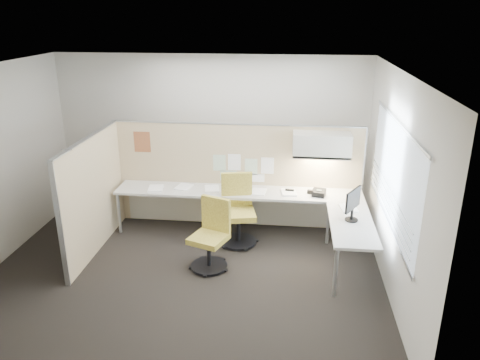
# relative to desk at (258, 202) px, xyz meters

# --- Properties ---
(floor) EXTENTS (5.50, 4.50, 0.01)m
(floor) POSITION_rel_desk_xyz_m (-0.93, -1.13, -0.61)
(floor) COLOR black
(floor) RESTS_ON ground
(ceiling) EXTENTS (5.50, 4.50, 0.01)m
(ceiling) POSITION_rel_desk_xyz_m (-0.93, -1.13, 2.20)
(ceiling) COLOR white
(ceiling) RESTS_ON wall_back
(wall_back) EXTENTS (5.50, 0.02, 2.80)m
(wall_back) POSITION_rel_desk_xyz_m (-0.93, 1.12, 0.80)
(wall_back) COLOR beige
(wall_back) RESTS_ON ground
(wall_front) EXTENTS (5.50, 0.02, 2.80)m
(wall_front) POSITION_rel_desk_xyz_m (-0.93, -3.38, 0.80)
(wall_front) COLOR beige
(wall_front) RESTS_ON ground
(wall_right) EXTENTS (0.02, 4.50, 2.80)m
(wall_right) POSITION_rel_desk_xyz_m (1.82, -1.13, 0.80)
(wall_right) COLOR beige
(wall_right) RESTS_ON ground
(window_pane) EXTENTS (0.01, 2.80, 1.30)m
(window_pane) POSITION_rel_desk_xyz_m (1.79, -1.13, 0.95)
(window_pane) COLOR #ABBAC7
(window_pane) RESTS_ON wall_right
(partition_back) EXTENTS (4.10, 0.06, 1.75)m
(partition_back) POSITION_rel_desk_xyz_m (-0.38, 0.47, 0.27)
(partition_back) COLOR tan
(partition_back) RESTS_ON floor
(partition_left) EXTENTS (0.06, 2.20, 1.75)m
(partition_left) POSITION_rel_desk_xyz_m (-2.43, -0.63, 0.27)
(partition_left) COLOR tan
(partition_left) RESTS_ON floor
(desk) EXTENTS (4.00, 2.07, 0.73)m
(desk) POSITION_rel_desk_xyz_m (0.00, 0.00, 0.00)
(desk) COLOR beige
(desk) RESTS_ON floor
(overhead_bin) EXTENTS (0.90, 0.36, 0.38)m
(overhead_bin) POSITION_rel_desk_xyz_m (0.97, 0.26, 0.91)
(overhead_bin) COLOR beige
(overhead_bin) RESTS_ON partition_back
(task_light_strip) EXTENTS (0.60, 0.06, 0.02)m
(task_light_strip) POSITION_rel_desk_xyz_m (0.97, 0.26, 0.70)
(task_light_strip) COLOR #FFEABF
(task_light_strip) RESTS_ON overhead_bin
(pinned_papers) EXTENTS (1.01, 0.00, 0.47)m
(pinned_papers) POSITION_rel_desk_xyz_m (-0.30, 0.44, 0.43)
(pinned_papers) COLOR #8CBF8C
(pinned_papers) RESTS_ON partition_back
(poster) EXTENTS (0.28, 0.00, 0.35)m
(poster) POSITION_rel_desk_xyz_m (-1.98, 0.44, 0.82)
(poster) COLOR orange
(poster) RESTS_ON partition_back
(chair_left) EXTENTS (0.60, 0.62, 1.00)m
(chair_left) POSITION_rel_desk_xyz_m (-0.59, -1.00, -0.13)
(chair_left) COLOR black
(chair_left) RESTS_ON floor
(chair_right) EXTENTS (0.61, 0.63, 1.09)m
(chair_right) POSITION_rel_desk_xyz_m (-0.30, -0.20, -0.09)
(chair_right) COLOR black
(chair_right) RESTS_ON floor
(monitor) EXTENTS (0.24, 0.39, 0.46)m
(monitor) POSITION_rel_desk_xyz_m (1.37, -0.81, 0.40)
(monitor) COLOR black
(monitor) RESTS_ON desk
(phone) EXTENTS (0.25, 0.23, 0.12)m
(phone) POSITION_rel_desk_xyz_m (0.95, 0.07, 0.18)
(phone) COLOR black
(phone) RESTS_ON desk
(stapler) EXTENTS (0.14, 0.06, 0.05)m
(stapler) POSITION_rel_desk_xyz_m (0.50, 0.18, 0.15)
(stapler) COLOR black
(stapler) RESTS_ON desk
(tape_dispenser) EXTENTS (0.11, 0.09, 0.06)m
(tape_dispenser) POSITION_rel_desk_xyz_m (0.83, 0.15, 0.16)
(tape_dispenser) COLOR black
(tape_dispenser) RESTS_ON desk
(coat_hook) EXTENTS (0.18, 0.45, 1.36)m
(coat_hook) POSITION_rel_desk_xyz_m (-2.51, -1.28, 0.81)
(coat_hook) COLOR silver
(coat_hook) RESTS_ON partition_left
(paper_stack_0) EXTENTS (0.27, 0.33, 0.03)m
(paper_stack_0) POSITION_rel_desk_xyz_m (-1.68, 0.06, 0.14)
(paper_stack_0) COLOR white
(paper_stack_0) RESTS_ON desk
(paper_stack_1) EXTENTS (0.29, 0.34, 0.02)m
(paper_stack_1) POSITION_rel_desk_xyz_m (-1.24, 0.18, 0.14)
(paper_stack_1) COLOR white
(paper_stack_1) RESTS_ON desk
(paper_stack_2) EXTENTS (0.29, 0.34, 0.04)m
(paper_stack_2) POSITION_rel_desk_xyz_m (-0.76, 0.12, 0.15)
(paper_stack_2) COLOR white
(paper_stack_2) RESTS_ON desk
(paper_stack_3) EXTENTS (0.26, 0.32, 0.02)m
(paper_stack_3) POSITION_rel_desk_xyz_m (0.00, 0.12, 0.14)
(paper_stack_3) COLOR white
(paper_stack_3) RESTS_ON desk
(paper_stack_4) EXTENTS (0.27, 0.33, 0.02)m
(paper_stack_4) POSITION_rel_desk_xyz_m (0.49, 0.14, 0.14)
(paper_stack_4) COLOR white
(paper_stack_4) RESTS_ON desk
(paper_stack_5) EXTENTS (0.27, 0.33, 0.02)m
(paper_stack_5) POSITION_rel_desk_xyz_m (1.37, -0.39, 0.14)
(paper_stack_5) COLOR white
(paper_stack_5) RESTS_ON desk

